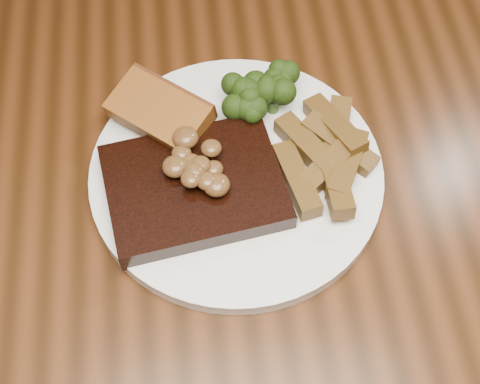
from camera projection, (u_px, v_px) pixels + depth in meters
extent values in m
cube|color=#43210D|center=(251.00, 209.00, 0.69)|extent=(1.60, 0.90, 0.04)
cylinder|color=black|center=(54.00, 30.00, 1.54)|extent=(0.04, 0.04, 0.42)
cylinder|color=black|center=(251.00, 99.00, 1.43)|extent=(0.04, 0.04, 0.42)
cylinder|color=black|center=(92.00, 147.00, 1.37)|extent=(0.04, 0.04, 0.42)
cylinder|color=white|center=(236.00, 175.00, 0.68)|extent=(0.35, 0.35, 0.01)
cube|color=black|center=(195.00, 187.00, 0.65)|extent=(0.19, 0.15, 0.02)
cube|color=beige|center=(199.00, 242.00, 0.63)|extent=(0.15, 0.04, 0.02)
cube|color=brown|center=(161.00, 124.00, 0.70)|extent=(0.11, 0.11, 0.02)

